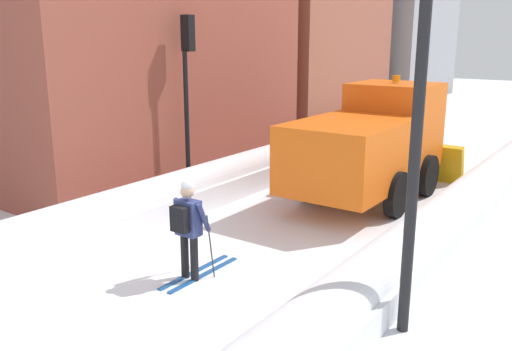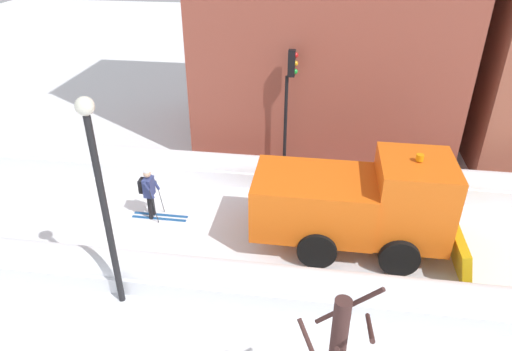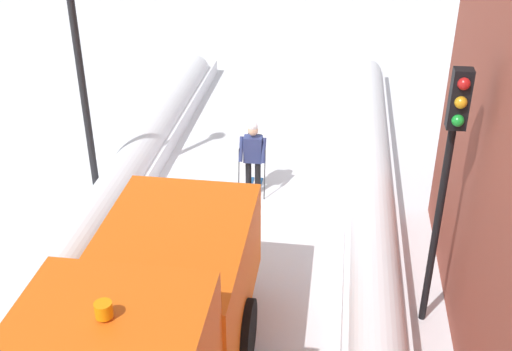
{
  "view_description": "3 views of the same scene",
  "coord_description": "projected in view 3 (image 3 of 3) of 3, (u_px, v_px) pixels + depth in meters",
  "views": [
    {
      "loc": [
        5.99,
        -6.64,
        4.16
      ],
      "look_at": [
        -0.31,
        2.26,
        1.38
      ],
      "focal_mm": 38.7,
      "sensor_mm": 36.0,
      "label": 1
    },
    {
      "loc": [
        11.68,
        5.13,
        8.63
      ],
      "look_at": [
        -0.33,
        3.37,
        1.7
      ],
      "focal_mm": 32.47,
      "sensor_mm": 36.0,
      "label": 2
    },
    {
      "loc": [
        -2.0,
        12.91,
        7.65
      ],
      "look_at": [
        -0.47,
        1.96,
        1.54
      ],
      "focal_mm": 44.71,
      "sensor_mm": 36.0,
      "label": 3
    }
  ],
  "objects": [
    {
      "name": "plow_truck",
      "position": [
        151.0,
        330.0,
        8.87
      ],
      "size": [
        3.2,
        5.98,
        3.12
      ],
      "color": "orange",
      "rests_on": "ground"
    },
    {
      "name": "street_lamp",
      "position": [
        78.0,
        51.0,
        13.49
      ],
      "size": [
        0.4,
        0.4,
        5.46
      ],
      "color": "black",
      "rests_on": "ground"
    },
    {
      "name": "skier",
      "position": [
        253.0,
        154.0,
        14.65
      ],
      "size": [
        0.62,
        1.8,
        1.81
      ],
      "color": "black",
      "rests_on": "ground"
    },
    {
      "name": "traffic_light_pole",
      "position": [
        449.0,
        157.0,
        9.61
      ],
      "size": [
        0.28,
        0.42,
        4.66
      ],
      "color": "black",
      "rests_on": "ground"
    }
  ]
}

